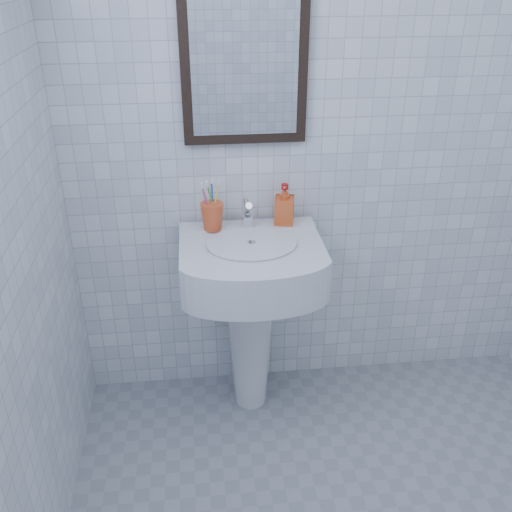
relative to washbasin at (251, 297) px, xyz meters
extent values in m
cube|color=white|center=(0.33, 0.21, 0.65)|extent=(2.20, 0.02, 2.50)
cone|color=white|center=(0.00, 0.03, -0.24)|extent=(0.23, 0.23, 0.73)
cube|color=white|center=(0.00, -0.03, 0.19)|extent=(0.59, 0.42, 0.18)
cube|color=white|center=(0.00, 0.13, 0.27)|extent=(0.59, 0.10, 0.03)
cylinder|color=white|center=(0.00, -0.06, 0.29)|extent=(0.37, 0.37, 0.01)
cylinder|color=silver|center=(0.00, 0.11, 0.32)|extent=(0.05, 0.05, 0.05)
cylinder|color=silver|center=(0.00, 0.09, 0.38)|extent=(0.03, 0.11, 0.09)
cylinder|color=silver|center=(0.00, 0.13, 0.36)|extent=(0.03, 0.06, 0.10)
imported|color=red|center=(0.16, 0.13, 0.38)|extent=(0.10, 0.10, 0.18)
cube|color=black|center=(0.00, 0.19, 0.95)|extent=(0.50, 0.04, 0.62)
cube|color=white|center=(0.00, 0.18, 0.95)|extent=(0.42, 0.00, 0.54)
camera|label=1|loc=(-0.21, -2.10, 1.33)|focal=40.00mm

